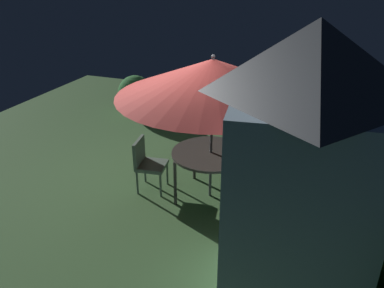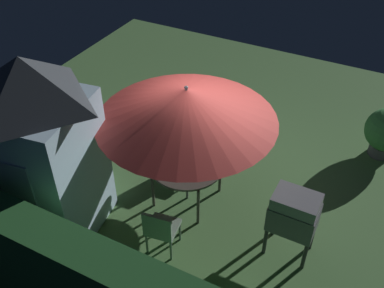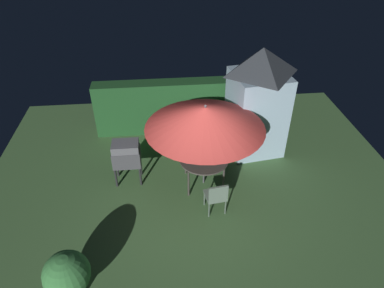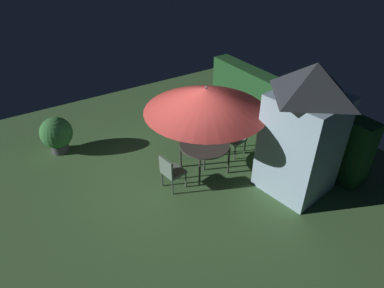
{
  "view_description": "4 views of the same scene",
  "coord_description": "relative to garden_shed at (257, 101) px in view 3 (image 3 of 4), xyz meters",
  "views": [
    {
      "loc": [
        5.35,
        2.4,
        3.47
      ],
      "look_at": [
        0.1,
        0.44,
        0.83
      ],
      "focal_mm": 35.8,
      "sensor_mm": 36.0,
      "label": 1
    },
    {
      "loc": [
        -2.43,
        5.73,
        5.69
      ],
      "look_at": [
        0.28,
        0.49,
        0.99
      ],
      "focal_mm": 41.29,
      "sensor_mm": 36.0,
      "label": 2
    },
    {
      "loc": [
        -0.77,
        -6.02,
        6.12
      ],
      "look_at": [
        -0.09,
        0.77,
        1.29
      ],
      "focal_mm": 32.52,
      "sensor_mm": 36.0,
      "label": 3
    },
    {
      "loc": [
        5.78,
        -3.15,
        5.32
      ],
      "look_at": [
        0.09,
        0.52,
        0.83
      ],
      "focal_mm": 31.31,
      "sensor_mm": 36.0,
      "label": 4
    }
  ],
  "objects": [
    {
      "name": "ground_plane",
      "position": [
        -1.87,
        -2.25,
        -1.57
      ],
      "size": [
        11.0,
        11.0,
        0.0
      ],
      "primitive_type": "plane",
      "color": "#47703D"
    },
    {
      "name": "hedge_backdrop",
      "position": [
        -1.87,
        1.25,
        -0.74
      ],
      "size": [
        5.6,
        0.53,
        1.66
      ],
      "color": "#1E4C23",
      "rests_on": "ground"
    },
    {
      "name": "garden_shed",
      "position": [
        0.0,
        0.0,
        0.0
      ],
      "size": [
        1.69,
        1.67,
        3.08
      ],
      "color": "#9EBCD1",
      "rests_on": "ground"
    },
    {
      "name": "patio_table",
      "position": [
        -1.65,
        -1.45,
        -0.83
      ],
      "size": [
        1.24,
        1.24,
        0.8
      ],
      "color": "#47423D",
      "rests_on": "ground"
    },
    {
      "name": "patio_umbrella",
      "position": [
        -1.65,
        -1.45,
        0.43
      ],
      "size": [
        2.85,
        2.85,
        2.33
      ],
      "color": "#4C4C51",
      "rests_on": "ground"
    },
    {
      "name": "bbq_grill",
      "position": [
        -3.6,
        -1.15,
        -0.72
      ],
      "size": [
        0.7,
        0.5,
        1.2
      ],
      "color": "#47474C",
      "rests_on": "ground"
    },
    {
      "name": "chair_near_shed",
      "position": [
        -1.84,
        -0.24,
        -1.05
      ],
      "size": [
        0.53,
        0.53,
        0.9
      ],
      "color": "slate",
      "rests_on": "ground"
    },
    {
      "name": "chair_far_side",
      "position": [
        -1.5,
        -2.51,
        -1.05
      ],
      "size": [
        0.52,
        0.53,
        0.9
      ],
      "color": "slate",
      "rests_on": "ground"
    },
    {
      "name": "potted_plant_by_shed",
      "position": [
        -4.52,
        -4.32,
        -1.0
      ],
      "size": [
        0.86,
        0.86,
        1.03
      ],
      "color": "#4C4C51",
      "rests_on": "ground"
    }
  ]
}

